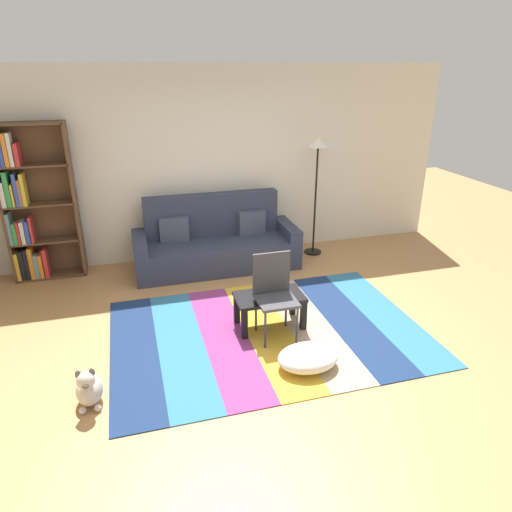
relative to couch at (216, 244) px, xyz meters
name	(u,v)px	position (x,y,z in m)	size (l,w,h in m)	color
ground_plane	(276,337)	(0.23, -2.02, -0.34)	(14.00, 14.00, 0.00)	#B27F4C
back_wall	(222,164)	(0.23, 0.53, 1.01)	(6.80, 0.10, 2.70)	silver
rug	(268,332)	(0.18, -1.91, -0.33)	(3.29, 2.28, 0.01)	navy
couch	(216,244)	(0.00, 0.00, 0.00)	(2.26, 0.80, 1.00)	#2D3347
bookshelf	(30,209)	(-2.35, 0.28, 0.63)	(0.90, 0.28, 2.04)	brown
coffee_table	(270,301)	(0.24, -1.79, -0.03)	(0.74, 0.42, 0.37)	black
pouf	(308,358)	(0.36, -2.61, -0.23)	(0.59, 0.45, 0.20)	white
dog	(89,388)	(-1.61, -2.58, -0.18)	(0.22, 0.35, 0.40)	beige
standing_lamp	(318,157)	(1.52, 0.08, 1.12)	(0.32, 0.32, 1.75)	black
tv_remote	(268,292)	(0.24, -1.72, 0.06)	(0.04, 0.15, 0.02)	black
folding_chair	(274,289)	(0.23, -1.94, 0.20)	(0.40, 0.40, 0.90)	#38383D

